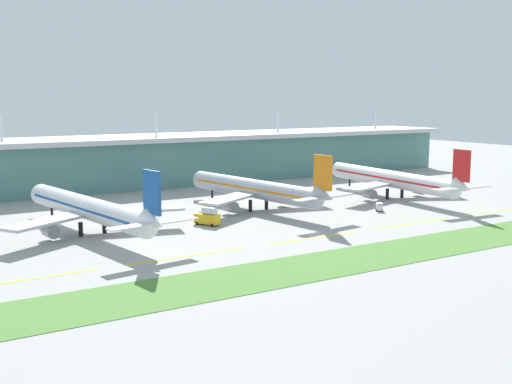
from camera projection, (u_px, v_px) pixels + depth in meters
ground_plane at (311, 233)px, 159.56m from camera, size 600.00×600.00×0.00m
terminal_building at (152, 160)px, 246.54m from camera, size 288.00×34.00×28.33m
airliner_near at (89, 209)px, 157.62m from camera, size 48.26×70.77×18.90m
airliner_middle at (255, 189)px, 191.35m from camera, size 48.30×66.29×18.90m
airliner_far at (392, 179)px, 214.41m from camera, size 48.68×71.74×18.90m
taxiway_stripe_west at (25, 280)px, 118.30m from camera, size 28.00×0.70×0.04m
taxiway_stripe_mid_west at (188, 256)px, 135.96m from camera, size 28.00×0.70×0.04m
taxiway_stripe_centre at (314, 238)px, 153.62m from camera, size 28.00×0.70×0.04m
taxiway_stripe_mid_east at (413, 224)px, 171.28m from camera, size 28.00×0.70×0.04m
taxiway_stripe_east at (494, 212)px, 188.94m from camera, size 28.00×0.70×0.04m
grass_verge at (382, 254)px, 137.55m from camera, size 300.00×18.00×0.10m
baggage_cart at (379, 207)px, 190.01m from camera, size 3.65×3.95×2.48m
fuel_truck at (208, 217)px, 168.89m from camera, size 5.57×7.60×4.95m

